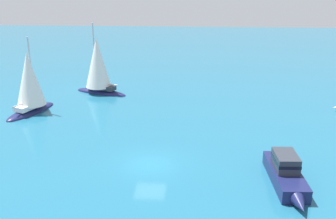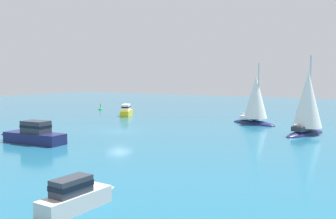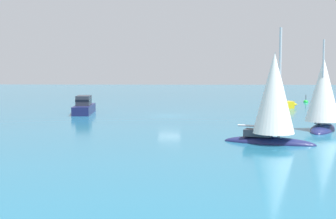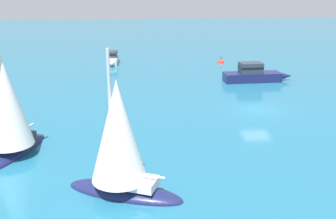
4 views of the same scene
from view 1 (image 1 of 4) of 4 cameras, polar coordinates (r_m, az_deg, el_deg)
The scene contains 4 objects.
ground_plane at distance 33.68m, azimuth -2.56°, elevation -7.53°, with size 160.00×160.00×0.00m, color #1E607F.
yacht at distance 52.01m, azimuth -9.60°, elevation 5.66°, with size 7.17×4.15×9.20m.
yacht_1 at distance 46.89m, azimuth -18.56°, elevation 3.00°, with size 4.52×7.10×8.68m.
powerboat at distance 31.66m, azimuth 16.00°, elevation -8.50°, with size 2.25×7.99×2.18m.
Camera 1 is at (3.25, -29.90, 15.15)m, focal length 44.19 mm.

